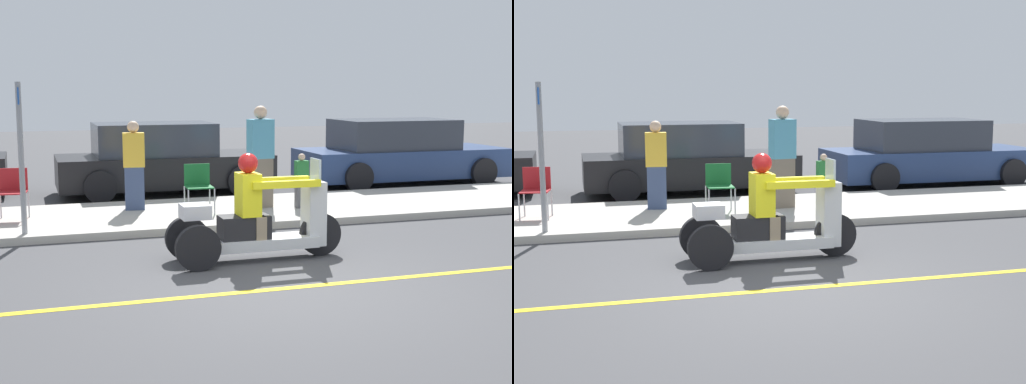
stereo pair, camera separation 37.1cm
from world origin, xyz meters
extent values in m
plane|color=#424244|center=(0.00, 0.00, 0.00)|extent=(60.00, 60.00, 0.00)
cube|color=gold|center=(0.11, 0.00, 0.00)|extent=(24.00, 0.12, 0.01)
cube|color=#B2ADA3|center=(0.00, 4.60, 0.06)|extent=(28.00, 2.80, 0.12)
cylinder|color=black|center=(1.02, 1.36, 0.29)|extent=(0.57, 0.10, 0.57)
cylinder|color=black|center=(-0.74, 1.05, 0.29)|extent=(0.57, 0.10, 0.57)
cylinder|color=black|center=(-0.74, 1.68, 0.29)|extent=(0.57, 0.10, 0.57)
cube|color=silver|center=(0.11, 1.36, 0.23)|extent=(1.62, 0.44, 0.14)
cube|color=black|center=(-0.05, 1.36, 0.45)|extent=(0.65, 0.35, 0.30)
cube|color=silver|center=(0.92, 1.36, 0.58)|extent=(0.24, 0.35, 0.85)
cube|color=silver|center=(0.94, 1.36, 1.16)|extent=(0.03, 0.32, 0.30)
cube|color=silver|center=(-0.70, 1.36, 0.69)|extent=(0.36, 0.35, 0.18)
cube|color=yellow|center=(0.00, 1.36, 0.88)|extent=(0.26, 0.38, 0.55)
sphere|color=red|center=(0.00, 1.36, 1.28)|extent=(0.26, 0.26, 0.26)
cube|color=gray|center=(0.13, 1.24, 0.45)|extent=(0.14, 0.14, 0.30)
cube|color=gray|center=(0.13, 1.48, 0.45)|extent=(0.14, 0.14, 0.30)
cube|color=yellow|center=(0.46, 1.16, 1.01)|extent=(0.92, 0.09, 0.09)
cube|color=yellow|center=(0.46, 1.56, 1.01)|extent=(0.92, 0.09, 0.09)
cube|color=#38476B|center=(-0.92, 5.03, 0.49)|extent=(0.35, 0.26, 0.75)
cube|color=gold|center=(-0.92, 5.03, 1.16)|extent=(0.39, 0.26, 0.59)
sphere|color=beige|center=(-0.92, 5.03, 1.56)|extent=(0.20, 0.20, 0.20)
cube|color=#515156|center=(1.91, 4.31, 0.35)|extent=(0.22, 0.15, 0.47)
cube|color=#267233|center=(1.91, 4.31, 0.77)|extent=(0.24, 0.15, 0.37)
sphere|color=beige|center=(1.91, 4.31, 1.02)|extent=(0.13, 0.13, 0.13)
cube|color=#726656|center=(1.24, 4.59, 0.56)|extent=(0.42, 0.31, 0.87)
cube|color=#4C99B7|center=(1.24, 4.59, 1.34)|extent=(0.46, 0.32, 0.69)
sphere|color=beige|center=(1.24, 4.59, 1.80)|extent=(0.24, 0.24, 0.24)
cylinder|color=#A5A8AD|center=(-0.17, 4.12, 0.34)|extent=(0.02, 0.02, 0.44)
cylinder|color=#A5A8AD|center=(0.27, 4.09, 0.34)|extent=(0.02, 0.02, 0.44)
cylinder|color=#A5A8AD|center=(-0.14, 4.56, 0.34)|extent=(0.02, 0.02, 0.44)
cylinder|color=#A5A8AD|center=(0.29, 4.53, 0.34)|extent=(0.02, 0.02, 0.44)
cube|color=#19662D|center=(0.06, 4.32, 0.57)|extent=(0.47, 0.47, 0.02)
cube|color=#19662D|center=(0.08, 4.54, 0.75)|extent=(0.44, 0.05, 0.38)
cylinder|color=#A5A8AD|center=(-2.74, 4.38, 0.34)|extent=(0.02, 0.02, 0.44)
cylinder|color=#A5A8AD|center=(-3.13, 4.87, 0.34)|extent=(0.02, 0.02, 0.44)
cylinder|color=#A5A8AD|center=(-2.69, 4.82, 0.34)|extent=(0.02, 0.02, 0.44)
cube|color=maroon|center=(-2.94, 4.63, 0.57)|extent=(0.49, 0.49, 0.02)
cube|color=maroon|center=(-2.91, 4.85, 0.75)|extent=(0.44, 0.08, 0.38)
cube|color=navy|center=(5.62, 7.34, 0.50)|extent=(4.81, 1.86, 0.65)
cube|color=#2D333D|center=(5.38, 7.34, 1.16)|extent=(2.65, 1.67, 0.67)
cylinder|color=black|center=(7.19, 6.42, 0.32)|extent=(0.64, 0.22, 0.64)
cylinder|color=black|center=(7.19, 8.27, 0.32)|extent=(0.64, 0.22, 0.64)
cylinder|color=black|center=(4.06, 6.42, 0.32)|extent=(0.64, 0.22, 0.64)
cylinder|color=black|center=(4.06, 8.27, 0.32)|extent=(0.64, 0.22, 0.64)
cube|color=black|center=(0.08, 7.55, 0.50)|extent=(4.43, 1.77, 0.65)
cube|color=#2D333D|center=(-0.14, 7.55, 1.16)|extent=(2.44, 1.60, 0.67)
cylinder|color=black|center=(1.52, 6.66, 0.32)|extent=(0.64, 0.22, 0.64)
cylinder|color=black|center=(1.52, 8.43, 0.32)|extent=(0.64, 0.22, 0.64)
cylinder|color=black|center=(-1.36, 6.66, 0.32)|extent=(0.64, 0.22, 0.64)
cylinder|color=black|center=(-1.36, 8.43, 0.32)|extent=(0.64, 0.22, 0.64)
cylinder|color=gray|center=(-2.77, 3.45, 1.22)|extent=(0.08, 0.08, 2.20)
cube|color=#1E51AD|center=(-2.77, 3.45, 2.12)|extent=(0.02, 0.36, 0.24)
camera|label=1|loc=(-2.71, -7.29, 2.26)|focal=50.00mm
camera|label=2|loc=(-2.35, -7.40, 2.26)|focal=50.00mm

